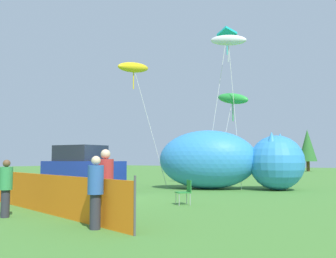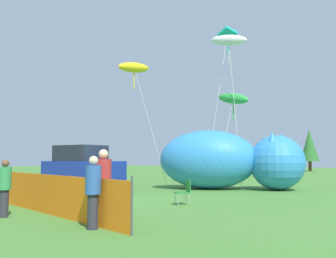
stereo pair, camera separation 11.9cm
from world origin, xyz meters
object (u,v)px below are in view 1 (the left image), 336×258
inflatable_cat (226,162)px  kite_yellow_hero (134,68)px  parked_car (82,170)px  kite_green_fish (233,99)px  spectator_in_red_shirt (6,186)px  kite_white_ghost (228,41)px  spectator_in_blue_shirt (105,184)px  spectator_in_green_shirt (96,189)px  kite_teal_diamond (227,37)px  folding_chair (186,190)px

inflatable_cat → kite_yellow_hero: 7.76m
parked_car → kite_green_fish: kite_green_fish is taller
kite_green_fish → spectator_in_red_shirt: bearing=-94.2°
kite_yellow_hero → parked_car: bearing=-84.1°
inflatable_cat → kite_yellow_hero: kite_yellow_hero is taller
kite_white_ghost → inflatable_cat: bearing=-77.8°
kite_yellow_hero → spectator_in_blue_shirt: bearing=-53.9°
spectator_in_green_shirt → kite_yellow_hero: kite_yellow_hero is taller
parked_car → spectator_in_green_shirt: bearing=-44.2°
inflatable_cat → kite_green_fish: size_ratio=1.41×
parked_car → kite_green_fish: bearing=53.0°
spectator_in_red_shirt → kite_green_fish: kite_green_fish is taller
spectator_in_blue_shirt → kite_yellow_hero: 13.90m
inflatable_cat → spectator_in_green_shirt: 12.34m
kite_teal_diamond → kite_white_ghost: 1.65m
parked_car → kite_green_fish: size_ratio=0.70×
spectator_in_green_shirt → folding_chair: bearing=97.3°
parked_car → kite_white_ghost: kite_white_ghost is taller
spectator_in_blue_shirt → kite_teal_diamond: kite_teal_diamond is taller
folding_chair → kite_green_fish: (-1.71, 8.04, 4.52)m
spectator_in_blue_shirt → kite_yellow_hero: size_ratio=0.25×
spectator_in_red_shirt → kite_teal_diamond: size_ratio=0.17×
folding_chair → kite_yellow_hero: 10.93m
parked_car → inflatable_cat: 7.56m
folding_chair → spectator_in_red_shirt: 5.94m
parked_car → folding_chair: (6.43, -1.10, -0.58)m
spectator_in_blue_shirt → kite_yellow_hero: bearing=126.1°
parked_car → spectator_in_red_shirt: 7.41m
spectator_in_green_shirt → kite_yellow_hero: bearing=125.4°
folding_chair → spectator_in_red_shirt: size_ratio=0.54×
folding_chair → inflatable_cat: size_ratio=0.11×
spectator_in_red_shirt → kite_yellow_hero: size_ratio=0.21×
kite_teal_diamond → kite_green_fish: 4.33m
kite_yellow_hero → kite_white_ghost: 5.74m
inflatable_cat → kite_white_ghost: 7.01m
spectator_in_green_shirt → spectator_in_red_shirt: bearing=-177.6°
kite_yellow_hero → kite_white_ghost: size_ratio=0.85×
parked_car → folding_chair: size_ratio=4.52×
kite_yellow_hero → inflatable_cat: bearing=16.0°
inflatable_cat → spectator_in_blue_shirt: (2.17, -11.62, -0.45)m
kite_teal_diamond → kite_green_fish: (0.87, -1.16, -4.08)m
parked_car → inflatable_cat: size_ratio=0.50×
folding_chair → spectator_in_blue_shirt: spectator_in_blue_shirt is taller
spectator_in_green_shirt → kite_yellow_hero: 14.37m
kite_green_fish → kite_yellow_hero: bearing=-153.5°
kite_white_ghost → spectator_in_red_shirt: bearing=-93.6°
spectator_in_blue_shirt → kite_green_fish: kite_green_fish is taller
kite_white_ghost → parked_car: bearing=-123.9°
folding_chair → kite_yellow_hero: kite_yellow_hero is taller
spectator_in_red_shirt → parked_car: bearing=120.4°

